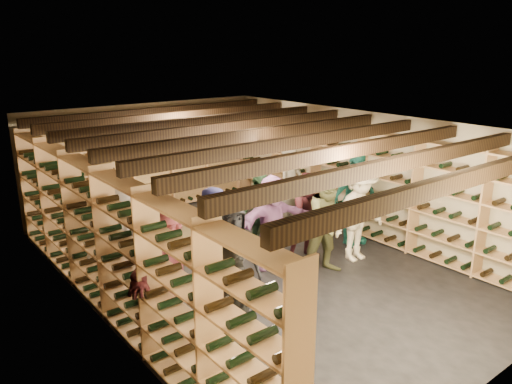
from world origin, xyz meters
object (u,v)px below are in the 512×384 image
at_px(person_6, 214,232).
at_px(person_11, 272,222).
at_px(person_7, 290,186).
at_px(person_8, 309,216).
at_px(person_0, 231,259).
at_px(person_5, 167,271).
at_px(crate_stack_left, 158,229).
at_px(person_2, 329,222).
at_px(crate_stack_right, 192,232).
at_px(person_9, 121,235).
at_px(person_4, 354,198).
at_px(person_1, 236,306).
at_px(crate_loose, 179,220).
at_px(person_3, 358,214).
at_px(person_10, 259,213).

height_order(person_6, person_11, person_11).
height_order(person_7, person_8, person_7).
relative_size(person_0, person_5, 0.94).
relative_size(person_0, person_7, 0.90).
bearing_deg(person_5, crate_stack_left, 42.40).
bearing_deg(person_2, crate_stack_right, 136.85).
xyz_separation_m(person_6, person_9, (-1.30, 0.60, 0.08)).
distance_m(person_0, person_8, 2.34).
xyz_separation_m(person_0, person_4, (3.33, 0.74, 0.06)).
xyz_separation_m(crate_stack_left, person_4, (3.06, -1.94, 0.47)).
bearing_deg(person_1, person_4, 5.19).
xyz_separation_m(crate_loose, person_4, (2.06, -2.97, 0.81)).
bearing_deg(crate_stack_left, person_6, -80.48).
xyz_separation_m(person_2, person_8, (0.18, 0.63, -0.10)).
distance_m(crate_loose, person_1, 5.06).
distance_m(person_0, person_1, 1.12).
height_order(crate_stack_left, person_7, person_7).
xyz_separation_m(person_1, person_8, (2.81, 1.71, 0.02)).
distance_m(crate_stack_right, person_0, 2.52).
bearing_deg(person_3, crate_loose, 117.57).
bearing_deg(person_0, person_2, 22.93).
relative_size(crate_stack_right, person_5, 0.38).
bearing_deg(person_1, crate_stack_left, 58.41).
bearing_deg(person_11, person_5, -153.51).
relative_size(person_1, person_8, 0.98).
bearing_deg(person_6, person_4, -19.98).
height_order(crate_stack_left, person_6, person_6).
bearing_deg(person_8, person_0, -149.62).
height_order(person_1, person_3, person_3).
height_order(crate_stack_left, person_0, person_0).
bearing_deg(crate_stack_left, crate_stack_right, -33.19).
xyz_separation_m(person_5, person_7, (3.73, 1.85, 0.04)).
height_order(person_3, person_11, person_3).
xyz_separation_m(crate_loose, person_11, (0.20, -2.82, 0.71)).
distance_m(crate_stack_right, person_9, 1.72).
relative_size(crate_loose, person_6, 0.34).
height_order(person_4, person_5, person_4).
bearing_deg(crate_stack_left, person_7, -15.62).
height_order(crate_stack_left, crate_stack_right, crate_stack_left).
bearing_deg(person_1, person_6, 44.51).
xyz_separation_m(crate_stack_left, person_2, (1.75, -2.54, 0.45)).
distance_m(person_7, person_11, 1.74).
distance_m(person_8, person_10, 0.89).
xyz_separation_m(person_3, person_11, (-1.34, 0.69, -0.04)).
relative_size(person_2, person_3, 1.04).
bearing_deg(person_0, person_11, 50.17).
bearing_deg(person_2, person_10, 125.47).
distance_m(person_1, person_3, 3.60).
distance_m(crate_stack_right, person_2, 2.59).
distance_m(crate_stack_right, person_10, 1.31).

